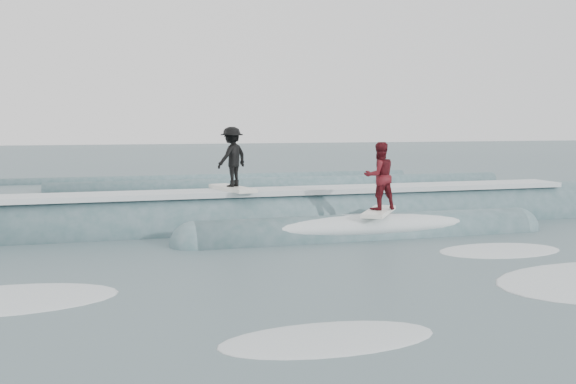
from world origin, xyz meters
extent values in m
plane|color=#41575E|center=(0.00, 0.00, 0.00)|extent=(160.00, 160.00, 0.00)
cylinder|color=#3B5E63|center=(0.00, 6.39, 0.00)|extent=(20.23, 1.90, 1.90)
sphere|color=#3B5E63|center=(10.11, 6.39, 0.00)|extent=(1.90, 1.90, 1.90)
cylinder|color=#3B5E63|center=(1.80, 4.19, 0.00)|extent=(9.00, 1.20, 1.20)
sphere|color=#3B5E63|center=(-2.70, 4.19, 0.00)|extent=(1.20, 1.20, 1.20)
sphere|color=#3B5E63|center=(6.30, 4.19, 0.00)|extent=(1.20, 1.20, 1.20)
cube|color=silver|center=(0.00, 6.39, 1.02)|extent=(18.00, 1.30, 0.14)
ellipsoid|color=silver|center=(1.80, 4.19, 0.30)|extent=(7.60, 1.30, 0.60)
cube|color=silver|center=(-1.32, 6.39, 1.14)|extent=(1.04, 2.07, 0.10)
imported|color=black|center=(-1.32, 6.39, 2.02)|extent=(1.21, 1.15, 1.65)
cube|color=white|center=(2.12, 4.19, 0.65)|extent=(1.60, 1.95, 0.10)
imported|color=#540F16|center=(2.12, 4.19, 1.58)|extent=(0.90, 0.73, 1.76)
ellipsoid|color=silver|center=(4.03, 1.66, 0.00)|extent=(2.83, 1.93, 0.10)
ellipsoid|color=silver|center=(-1.85, -3.01, 0.00)|extent=(2.65, 1.81, 0.10)
cylinder|color=#3B5E63|center=(3.71, 18.00, 0.00)|extent=(22.00, 0.80, 0.80)
cylinder|color=#3B5E63|center=(0.50, 22.00, 0.00)|extent=(22.00, 0.60, 0.60)
camera|label=1|loc=(-4.74, -11.03, 2.95)|focal=40.00mm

